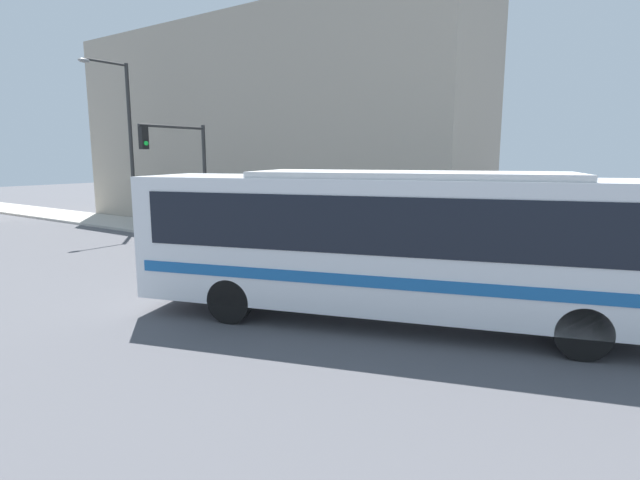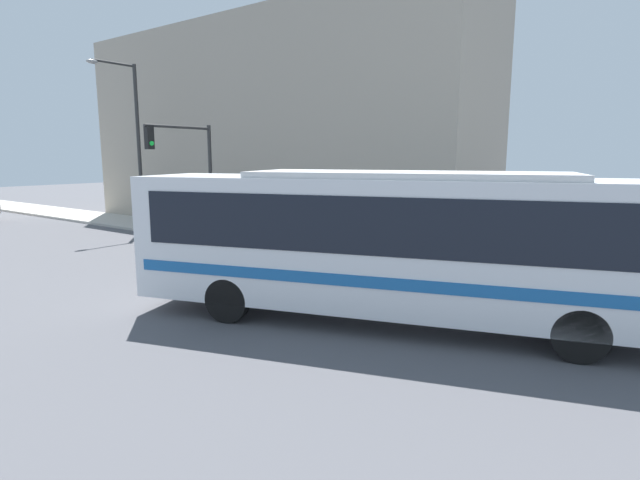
{
  "view_description": "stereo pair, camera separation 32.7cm",
  "coord_description": "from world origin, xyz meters",
  "px_view_note": "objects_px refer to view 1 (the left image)",
  "views": [
    {
      "loc": [
        -9.78,
        -5.4,
        3.65
      ],
      "look_at": [
        0.95,
        2.09,
        1.44
      ],
      "focal_mm": 28.0,
      "sensor_mm": 36.0,
      "label": 1
    },
    {
      "loc": [
        -9.59,
        -5.67,
        3.65
      ],
      "look_at": [
        0.95,
        2.09,
        1.44
      ],
      "focal_mm": 28.0,
      "sensor_mm": 36.0,
      "label": 2
    }
  ],
  "objects_px": {
    "city_bus": "(408,238)",
    "street_lamp": "(125,133)",
    "pedestrian_near_corner": "(210,214)",
    "parking_meter": "(211,217)",
    "fire_hydrant": "(381,250)",
    "traffic_light_pole": "(183,160)"
  },
  "relations": [
    {
      "from": "traffic_light_pole",
      "to": "parking_meter",
      "type": "distance_m",
      "value": 2.7
    },
    {
      "from": "city_bus",
      "to": "street_lamp",
      "type": "height_order",
      "value": "street_lamp"
    },
    {
      "from": "fire_hydrant",
      "to": "street_lamp",
      "type": "height_order",
      "value": "street_lamp"
    },
    {
      "from": "city_bus",
      "to": "street_lamp",
      "type": "xyz_separation_m",
      "value": [
        5.1,
        17.42,
        2.85
      ]
    },
    {
      "from": "fire_hydrant",
      "to": "traffic_light_pole",
      "type": "distance_m",
      "value": 9.31
    },
    {
      "from": "fire_hydrant",
      "to": "parking_meter",
      "type": "relative_size",
      "value": 0.57
    },
    {
      "from": "fire_hydrant",
      "to": "pedestrian_near_corner",
      "type": "relative_size",
      "value": 0.47
    },
    {
      "from": "city_bus",
      "to": "parking_meter",
      "type": "distance_m",
      "value": 12.78
    },
    {
      "from": "city_bus",
      "to": "fire_hydrant",
      "type": "bearing_deg",
      "value": 14.94
    },
    {
      "from": "city_bus",
      "to": "pedestrian_near_corner",
      "type": "xyz_separation_m",
      "value": [
        6.58,
        13.25,
        -1.0
      ]
    },
    {
      "from": "traffic_light_pole",
      "to": "city_bus",
      "type": "bearing_deg",
      "value": -108.79
    },
    {
      "from": "parking_meter",
      "to": "pedestrian_near_corner",
      "type": "distance_m",
      "value": 2.14
    },
    {
      "from": "fire_hydrant",
      "to": "pedestrian_near_corner",
      "type": "height_order",
      "value": "pedestrian_near_corner"
    },
    {
      "from": "fire_hydrant",
      "to": "traffic_light_pole",
      "type": "relative_size",
      "value": 0.15
    },
    {
      "from": "traffic_light_pole",
      "to": "pedestrian_near_corner",
      "type": "distance_m",
      "value": 3.72
    },
    {
      "from": "city_bus",
      "to": "traffic_light_pole",
      "type": "bearing_deg",
      "value": 53.09
    },
    {
      "from": "street_lamp",
      "to": "pedestrian_near_corner",
      "type": "height_order",
      "value": "street_lamp"
    },
    {
      "from": "street_lamp",
      "to": "fire_hydrant",
      "type": "bearing_deg",
      "value": -89.8
    },
    {
      "from": "street_lamp",
      "to": "parking_meter",
      "type": "bearing_deg",
      "value": -89.51
    },
    {
      "from": "city_bus",
      "to": "fire_hydrant",
      "type": "xyz_separation_m",
      "value": [
        5.15,
        3.35,
        -1.42
      ]
    },
    {
      "from": "pedestrian_near_corner",
      "to": "parking_meter",
      "type": "bearing_deg",
      "value": -131.85
    },
    {
      "from": "pedestrian_near_corner",
      "to": "traffic_light_pole",
      "type": "bearing_deg",
      "value": -155.15
    }
  ]
}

